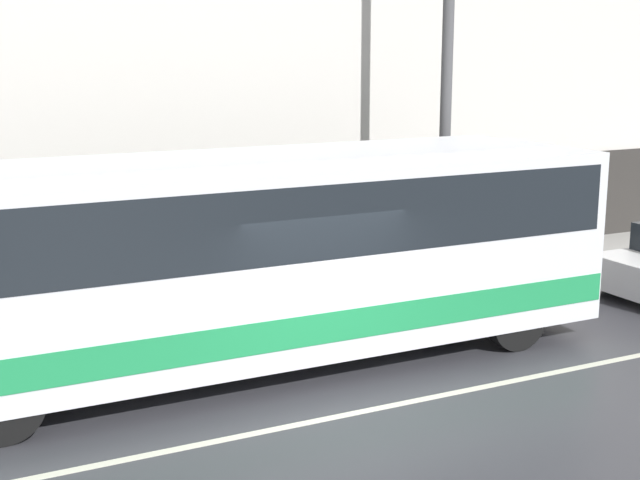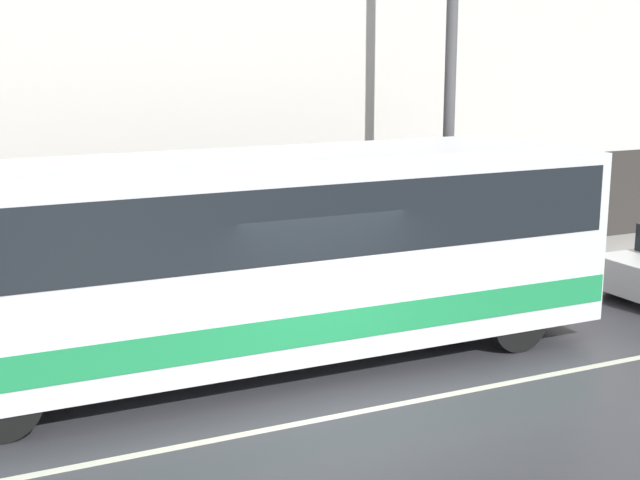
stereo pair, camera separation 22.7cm
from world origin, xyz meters
name	(u,v)px [view 2 (the right image)]	position (x,y,z in m)	size (l,w,h in m)	color
ground_plane	(355,413)	(0.00, 0.00, 0.00)	(60.00, 60.00, 0.00)	#333338
sidewalk	(221,304)	(0.00, 5.43, 0.06)	(60.00, 2.87, 0.12)	gray
building_facade	(188,69)	(0.00, 7.01, 4.35)	(60.00, 0.35, 9.02)	silver
lane_stripe	(355,413)	(0.00, 0.00, 0.00)	(54.00, 0.14, 0.01)	beige
transit_bus	(237,252)	(-0.82, 2.23, 1.82)	(11.86, 2.56, 3.24)	silver
utility_pole_near	(450,80)	(4.34, 4.51, 4.16)	(0.22, 0.22, 8.08)	#4C4C4F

